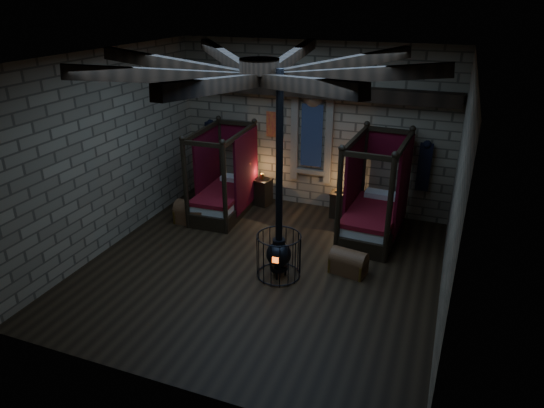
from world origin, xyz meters
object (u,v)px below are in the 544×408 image
(bed_right, at_px, (374,212))
(stove, at_px, (279,250))
(trunk_right, at_px, (349,262))
(trunk_left, at_px, (192,213))
(bed_left, at_px, (224,193))

(bed_right, relative_size, stove, 0.57)
(trunk_right, height_order, stove, stove)
(bed_right, distance_m, trunk_right, 1.88)
(bed_right, height_order, stove, stove)
(trunk_left, bearing_deg, stove, -28.65)
(bed_right, xyz_separation_m, trunk_left, (-4.26, -0.91, -0.32))
(bed_left, height_order, trunk_right, bed_left)
(trunk_left, distance_m, trunk_right, 4.21)
(bed_left, distance_m, bed_right, 3.76)
(trunk_right, relative_size, stove, 0.19)
(bed_left, bearing_deg, trunk_left, -123.56)
(bed_left, distance_m, stove, 3.32)
(stove, bearing_deg, trunk_right, 21.59)
(bed_right, distance_m, trunk_left, 4.37)
(bed_left, bearing_deg, bed_right, -0.96)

